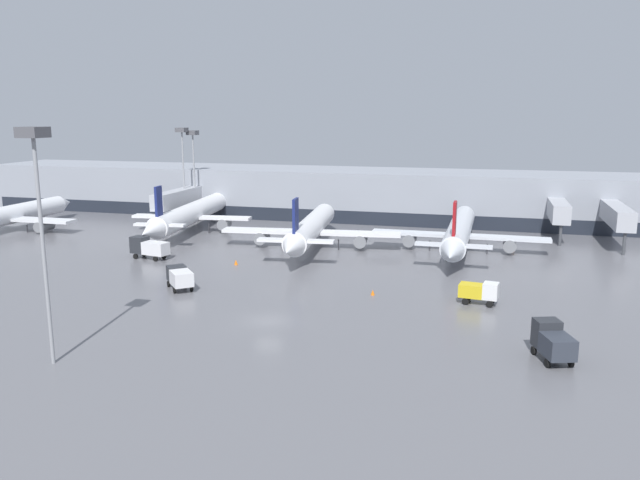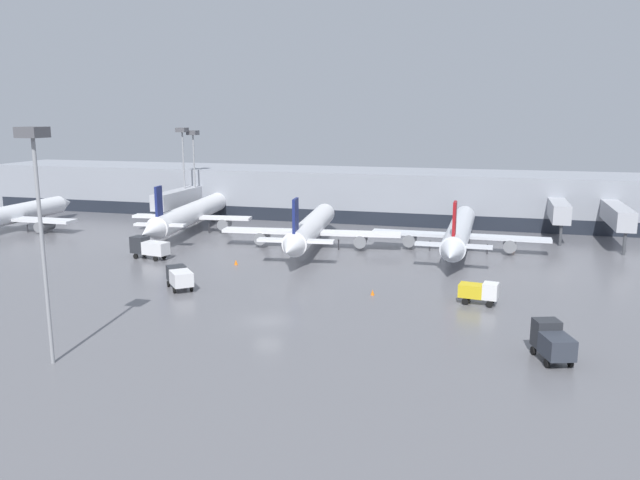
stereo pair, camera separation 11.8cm
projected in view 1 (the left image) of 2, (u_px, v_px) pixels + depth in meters
The scene contains 16 objects.
ground_plane at pixel (268, 321), 59.45m from camera, with size 320.00×320.00×0.00m, color slate.
terminal_building at pixel (380, 195), 116.98m from camera, with size 160.00×30.75×9.00m.
parked_jet_0 at pixel (9, 216), 104.65m from camera, with size 24.15×32.74×8.51m.
parked_jet_2 at pixel (459, 232), 89.06m from camera, with size 25.10×35.63×8.78m.
parked_jet_3 at pixel (311, 228), 91.16m from camera, with size 26.43×34.50×8.82m.
parked_jet_4 at pixel (192, 213), 103.94m from camera, with size 20.26×39.01×9.14m.
service_truck_0 at pixel (553, 341), 49.68m from camera, with size 3.31×4.68×3.00m.
service_truck_1 at pixel (180, 276), 69.98m from camera, with size 4.61×4.85×2.38m.
service_truck_2 at pixel (149, 247), 84.67m from camera, with size 5.69×2.81×2.96m.
service_truck_3 at pixel (479, 291), 64.47m from camera, with size 4.13×2.29×2.37m.
traffic_cone_1 at pixel (514, 247), 90.58m from camera, with size 0.50×0.50×0.68m.
traffic_cone_2 at pixel (373, 292), 67.89m from camera, with size 0.44×0.44×0.60m.
traffic_cone_3 at pixel (236, 262), 81.54m from camera, with size 0.50×0.50×0.65m.
apron_light_mast_1 at pixel (182, 147), 112.47m from camera, with size 1.80×1.80×16.95m.
apron_light_mast_2 at pixel (193, 149), 114.15m from camera, with size 1.80×1.80×16.41m.
apron_light_mast_3 at pixel (37, 180), 46.51m from camera, with size 1.80×1.80×18.47m.
Camera 1 is at (19.62, -53.45, 19.40)m, focal length 35.00 mm.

